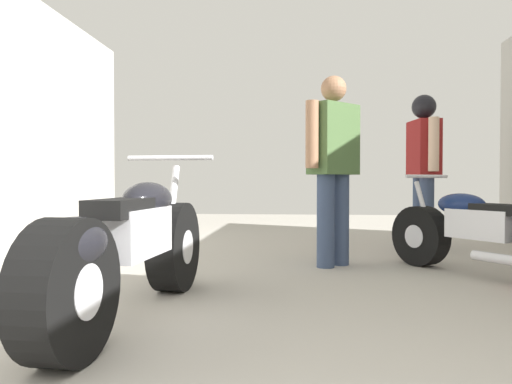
{
  "coord_description": "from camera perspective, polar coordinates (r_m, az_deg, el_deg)",
  "views": [
    {
      "loc": [
        -0.06,
        -0.37,
        0.8
      ],
      "look_at": [
        -0.39,
        3.54,
        0.71
      ],
      "focal_mm": 34.46,
      "sensor_mm": 36.0,
      "label": 1
    }
  ],
  "objects": [
    {
      "name": "ground_plane",
      "position": [
        3.79,
        5.69,
        -10.92
      ],
      "size": [
        15.99,
        15.99,
        0.0
      ],
      "primitive_type": "plane",
      "color": "#A8A399"
    },
    {
      "name": "mechanic_in_blue",
      "position": [
        4.66,
        8.97,
        3.82
      ],
      "size": [
        0.58,
        0.59,
        1.78
      ],
      "color": "#384766",
      "rests_on": "ground_plane"
    },
    {
      "name": "motorcycle_maroon_cruiser",
      "position": [
        2.92,
        -14.37,
        -6.4
      ],
      "size": [
        0.62,
        2.11,
        0.98
      ],
      "color": "black",
      "rests_on": "ground_plane"
    },
    {
      "name": "motorcycle_black_naked",
      "position": [
        4.48,
        25.04,
        -4.46
      ],
      "size": [
        1.19,
        1.61,
        0.86
      ],
      "color": "black",
      "rests_on": "ground_plane"
    },
    {
      "name": "mechanic_with_helmet",
      "position": [
        6.09,
        18.87,
        3.88
      ],
      "size": [
        0.31,
        0.71,
        1.81
      ],
      "color": "#384766",
      "rests_on": "ground_plane"
    }
  ]
}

